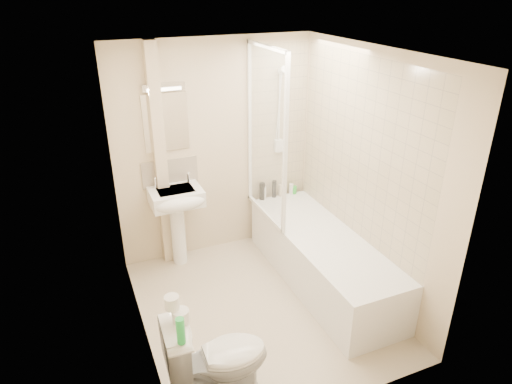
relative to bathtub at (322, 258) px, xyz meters
name	(u,v)px	position (x,y,z in m)	size (l,w,h in m)	color
floor	(261,306)	(-0.75, -0.13, -0.29)	(2.50, 2.50, 0.00)	beige
wall_back	(215,151)	(-0.75, 1.12, 0.91)	(2.20, 0.02, 2.40)	beige
wall_left	(132,219)	(-1.85, -0.13, 0.91)	(0.02, 2.50, 2.40)	beige
wall_right	(367,176)	(0.35, -0.13, 0.91)	(0.02, 2.50, 2.40)	beige
ceiling	(262,52)	(-0.75, -0.13, 2.11)	(2.20, 2.50, 0.02)	white
tile_back	(278,123)	(0.00, 1.11, 1.14)	(0.70, 0.01, 1.75)	beige
tile_right	(360,150)	(0.34, 0.00, 1.14)	(0.01, 2.10, 1.75)	beige
pipe_boxing	(160,160)	(-1.37, 1.06, 0.91)	(0.12, 0.12, 2.40)	beige
splashback	(170,172)	(-1.27, 1.11, 0.74)	(0.60, 0.01, 0.30)	beige
mirror	(166,123)	(-1.27, 1.11, 1.29)	(0.46, 0.01, 0.60)	white
strip_light	(163,87)	(-1.27, 1.09, 1.66)	(0.42, 0.07, 0.07)	silver
bathtub	(322,258)	(0.00, 0.00, 0.00)	(0.70, 2.10, 0.55)	white
shower_screen	(266,136)	(-0.35, 0.67, 1.16)	(0.04, 0.92, 1.80)	white
shower_fixture	(280,114)	(0.00, 1.07, 1.26)	(0.10, 0.16, 0.99)	white
pedestal_sink	(177,206)	(-1.27, 0.89, 0.44)	(0.54, 0.49, 1.04)	white
bottle_black_a	(262,191)	(-0.23, 1.03, 0.36)	(0.07, 0.07, 0.20)	black
bottle_white_a	(264,193)	(-0.21, 1.03, 0.34)	(0.06, 0.06, 0.15)	white
bottle_black_b	(274,189)	(-0.07, 1.03, 0.36)	(0.05, 0.05, 0.21)	black
bottle_cream	(281,190)	(0.02, 1.03, 0.33)	(0.06, 0.06, 0.15)	beige
bottle_white_b	(291,189)	(0.16, 1.03, 0.32)	(0.05, 0.05, 0.13)	white
bottle_green	(294,190)	(0.19, 1.03, 0.31)	(0.07, 0.07, 0.09)	green
toilet	(217,359)	(-1.47, -0.98, 0.09)	(0.77, 0.46, 0.77)	white
toilet_roll_lower	(181,316)	(-1.70, -0.92, 0.52)	(0.12, 0.12, 0.09)	white
toilet_roll_upper	(172,302)	(-1.74, -0.87, 0.62)	(0.10, 0.10, 0.10)	white
green_bottle	(181,331)	(-1.75, -1.12, 0.57)	(0.06, 0.06, 0.19)	green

